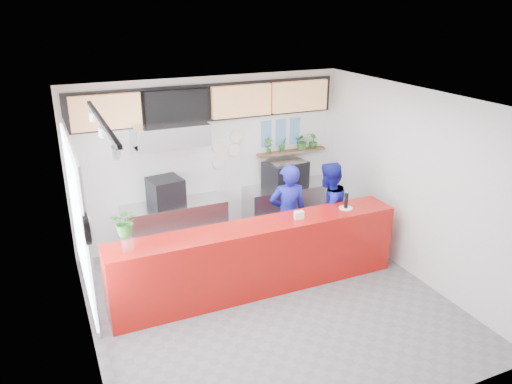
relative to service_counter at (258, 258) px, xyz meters
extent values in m
plane|color=slate|center=(0.00, -0.40, -0.55)|extent=(5.00, 5.00, 0.00)
plane|color=silver|center=(0.00, -0.40, 2.45)|extent=(5.00, 5.00, 0.00)
plane|color=white|center=(0.00, 2.10, 0.95)|extent=(5.00, 0.00, 5.00)
plane|color=white|center=(-2.50, -0.40, 0.95)|extent=(0.00, 5.00, 5.00)
plane|color=white|center=(2.50, -0.40, 0.95)|extent=(0.00, 5.00, 5.00)
cube|color=#AC110C|center=(0.00, 0.00, 0.00)|extent=(4.50, 0.60, 1.10)
cube|color=beige|center=(0.00, 2.09, 2.05)|extent=(5.00, 0.02, 0.80)
cube|color=#B2B5BA|center=(-0.80, 1.80, -0.10)|extent=(1.80, 0.60, 0.90)
cube|color=black|center=(-0.93, 1.80, 0.59)|extent=(0.60, 0.60, 0.48)
cube|color=#B2B5BA|center=(-0.80, 1.75, 1.60)|extent=(1.20, 0.70, 0.35)
cube|color=#B2B5BA|center=(-0.80, 1.75, 1.40)|extent=(1.20, 0.69, 0.31)
cube|color=#B2B5BA|center=(1.50, 1.80, -0.10)|extent=(1.80, 0.60, 0.90)
cube|color=black|center=(1.37, 1.80, 0.59)|extent=(0.84, 0.67, 0.48)
cube|color=#B7B9BF|center=(1.37, 1.80, 0.83)|extent=(0.70, 0.52, 0.06)
cube|color=brown|center=(1.60, 2.00, 0.95)|extent=(1.40, 0.18, 0.04)
cube|color=tan|center=(-1.75, 1.98, 2.00)|extent=(1.10, 0.10, 0.55)
cube|color=black|center=(-0.59, 1.98, 2.00)|extent=(1.10, 0.10, 0.55)
cube|color=tan|center=(0.57, 1.98, 2.00)|extent=(1.10, 0.10, 0.55)
cube|color=tan|center=(1.73, 1.98, 2.00)|extent=(1.10, 0.10, 0.55)
cube|color=black|center=(0.00, 2.06, 2.00)|extent=(4.80, 0.04, 0.65)
cube|color=silver|center=(-2.47, -0.10, 1.15)|extent=(0.04, 2.20, 1.90)
cube|color=#B2B5BA|center=(-2.45, -0.10, 1.15)|extent=(0.03, 2.30, 2.00)
cylinder|color=black|center=(-2.46, -1.30, 1.50)|extent=(0.05, 0.30, 0.30)
cylinder|color=white|center=(-2.43, -1.30, 1.50)|extent=(0.02, 0.26, 0.26)
cube|color=black|center=(-2.10, -0.40, 2.39)|extent=(0.05, 2.40, 0.04)
cylinder|color=silver|center=(0.15, 2.07, 1.20)|extent=(0.24, 0.03, 0.24)
cylinder|color=silver|center=(0.45, 2.07, 1.10)|extent=(0.24, 0.03, 0.24)
cylinder|color=silver|center=(0.15, 2.07, 0.90)|extent=(0.24, 0.03, 0.24)
cylinder|color=silver|center=(0.50, 2.07, 1.35)|extent=(0.24, 0.03, 0.24)
cube|color=#598CBF|center=(1.10, 2.08, 1.45)|extent=(0.20, 0.02, 0.25)
cube|color=#598CBF|center=(1.40, 2.08, 1.45)|extent=(0.20, 0.02, 0.25)
cube|color=#598CBF|center=(1.70, 2.08, 1.45)|extent=(0.20, 0.02, 0.25)
cube|color=#598CBF|center=(1.10, 2.08, 1.20)|extent=(0.20, 0.02, 0.25)
cube|color=#598CBF|center=(1.40, 2.08, 1.20)|extent=(0.20, 0.02, 0.25)
cube|color=#598CBF|center=(1.70, 2.08, 1.20)|extent=(0.20, 0.02, 0.25)
imported|color=#141990|center=(0.82, 0.63, 0.32)|extent=(0.71, 0.54, 1.74)
imported|color=#141990|center=(1.53, 0.53, 0.30)|extent=(0.99, 0.87, 1.71)
imported|color=#2B6824|center=(1.11, 2.00, 1.12)|extent=(0.18, 0.15, 0.30)
imported|color=#2B6824|center=(1.41, 2.00, 1.11)|extent=(0.16, 0.14, 0.27)
imported|color=#2B6824|center=(1.83, 2.00, 1.13)|extent=(0.38, 0.36, 0.33)
imported|color=#2B6824|center=(2.06, 2.00, 1.11)|extent=(0.19, 0.18, 0.28)
cylinder|color=white|center=(-1.90, -0.03, 0.64)|extent=(0.20, 0.20, 0.19)
imported|color=#2B6824|center=(-1.90, -0.03, 0.96)|extent=(0.43, 0.40, 0.39)
cube|color=white|center=(0.66, -0.04, 0.61)|extent=(0.14, 0.09, 0.12)
cylinder|color=white|center=(1.53, 0.00, 0.56)|extent=(0.24, 0.24, 0.02)
cylinder|color=black|center=(1.53, 0.00, 0.69)|extent=(0.08, 0.08, 0.25)
camera|label=1|loc=(-2.74, -6.11, 3.64)|focal=35.00mm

